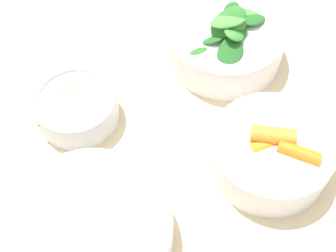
# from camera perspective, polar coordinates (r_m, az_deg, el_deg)

# --- Properties ---
(dining_table) EXTENTS (1.00, 0.90, 0.72)m
(dining_table) POSITION_cam_1_polar(r_m,az_deg,el_deg) (0.75, -2.93, -8.68)
(dining_table) COLOR beige
(dining_table) RESTS_ON ground_plane
(bowl_carrots) EXTENTS (0.16, 0.16, 0.07)m
(bowl_carrots) POSITION_cam_1_polar(r_m,az_deg,el_deg) (0.63, 12.46, -3.09)
(bowl_carrots) COLOR white
(bowl_carrots) RESTS_ON dining_table
(bowl_greens) EXTENTS (0.18, 0.18, 0.10)m
(bowl_greens) POSITION_cam_1_polar(r_m,az_deg,el_deg) (0.73, 7.06, 10.33)
(bowl_greens) COLOR white
(bowl_greens) RESTS_ON dining_table
(bowl_beans_hotdog) EXTENTS (0.20, 0.20, 0.06)m
(bowl_beans_hotdog) POSITION_cam_1_polar(r_m,az_deg,el_deg) (0.58, -9.44, -12.42)
(bowl_beans_hotdog) COLOR white
(bowl_beans_hotdog) RESTS_ON dining_table
(bowl_cookies) EXTENTS (0.12, 0.12, 0.05)m
(bowl_cookies) POSITION_cam_1_polar(r_m,az_deg,el_deg) (0.67, -11.12, 2.39)
(bowl_cookies) COLOR silver
(bowl_cookies) RESTS_ON dining_table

